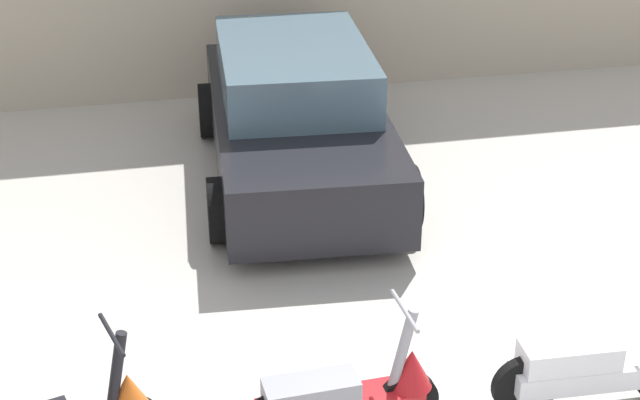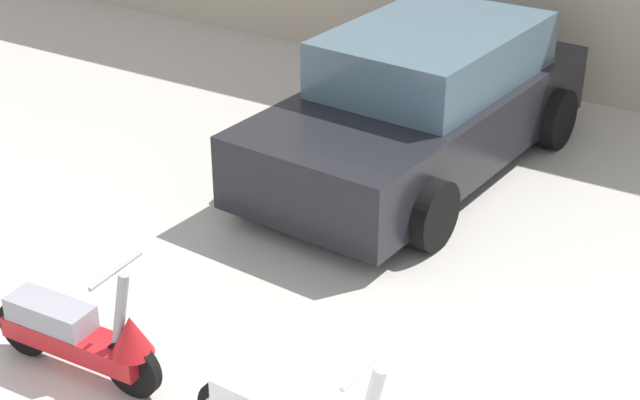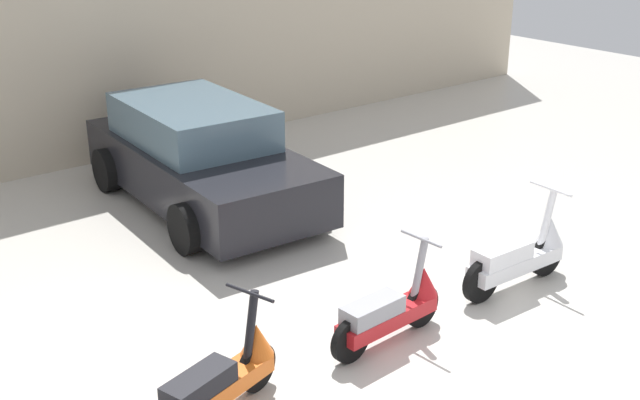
# 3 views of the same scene
# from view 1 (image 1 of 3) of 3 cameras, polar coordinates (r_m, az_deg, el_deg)

# --- Properties ---
(scooter_front_right) EXTENTS (1.41, 0.51, 0.98)m
(scooter_front_right) POSITION_cam_1_polar(r_m,az_deg,el_deg) (6.75, 1.72, -11.29)
(scooter_front_right) COLOR black
(scooter_front_right) RESTS_ON ground_plane
(scooter_front_center) EXTENTS (1.53, 0.55, 1.07)m
(scooter_front_center) POSITION_cam_1_polar(r_m,az_deg,el_deg) (7.28, 16.36, -9.00)
(scooter_front_center) COLOR black
(scooter_front_center) RESTS_ON ground_plane
(car_rear_left) EXTENTS (2.20, 4.21, 1.40)m
(car_rear_left) POSITION_cam_1_polar(r_m,az_deg,el_deg) (10.30, -1.39, 4.89)
(car_rear_left) COLOR black
(car_rear_left) RESTS_ON ground_plane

